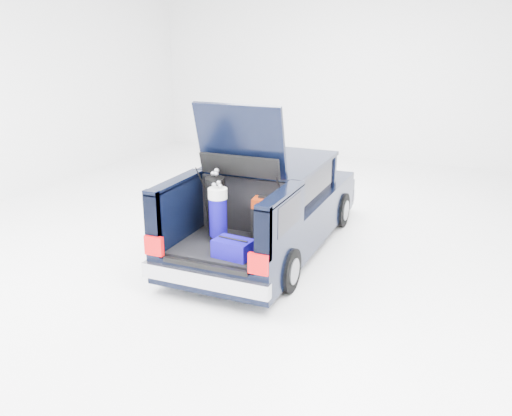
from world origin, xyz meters
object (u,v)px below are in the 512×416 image
at_px(black_golf_bag, 216,206).
at_px(blue_golf_bag, 218,215).
at_px(red_suitcase, 267,219).
at_px(car, 271,206).
at_px(blue_duffel, 233,248).

distance_m(black_golf_bag, blue_golf_bag, 0.28).
height_order(red_suitcase, black_golf_bag, black_golf_bag).
bearing_deg(blue_golf_bag, car, 82.52).
xyz_separation_m(red_suitcase, black_golf_bag, (-0.72, -0.13, 0.14)).
height_order(black_golf_bag, blue_golf_bag, black_golf_bag).
distance_m(blue_golf_bag, blue_duffel, 0.62).
height_order(black_golf_bag, blue_duffel, black_golf_bag).
xyz_separation_m(red_suitcase, blue_duffel, (-0.16, -0.74, -0.18)).
relative_size(red_suitcase, blue_golf_bag, 0.72).
relative_size(car, blue_duffel, 8.97).
distance_m(car, red_suitcase, 1.28).
relative_size(car, blue_golf_bag, 5.31).
distance_m(car, blue_golf_bag, 1.59).
height_order(car, blue_golf_bag, car).
bearing_deg(red_suitcase, car, 101.10).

